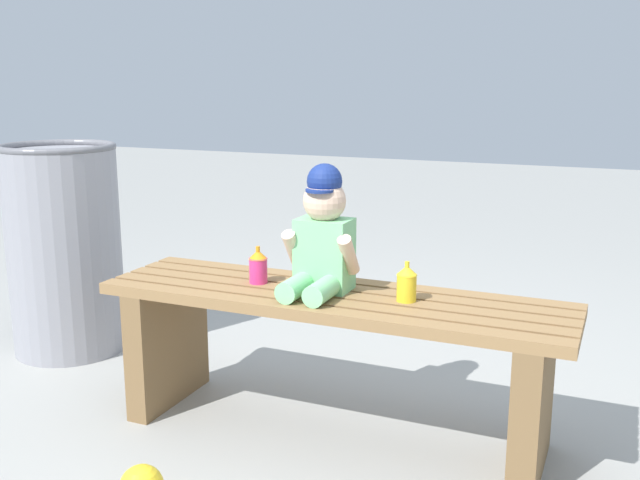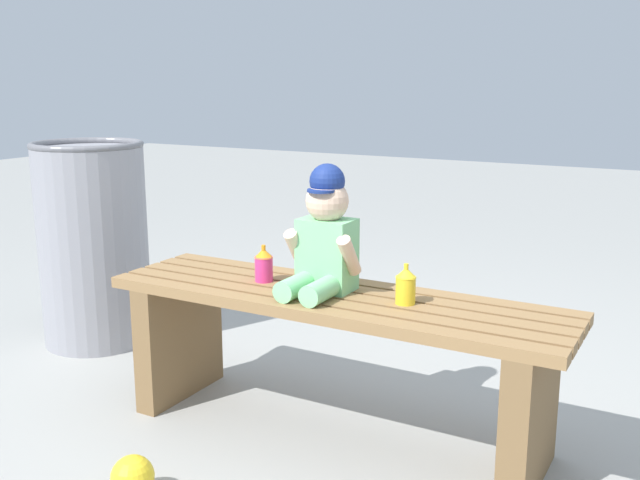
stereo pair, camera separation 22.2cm
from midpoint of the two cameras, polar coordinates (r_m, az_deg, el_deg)
name	(u,v)px [view 2 (the right image)]	position (r m, az deg, el deg)	size (l,w,h in m)	color
ground_plane	(332,433)	(2.48, 3.63, -14.89)	(16.00, 16.00, 0.00)	#999993
park_bench	(333,342)	(2.35, 3.74, -8.05)	(1.50, 0.40, 0.48)	olive
child_figure	(324,237)	(2.28, 3.12, 0.24)	(0.23, 0.27, 0.40)	#7FCC8C
sippy_cup_left	(264,264)	(2.41, -1.81, -1.94)	(0.06, 0.06, 0.12)	#E5337F
sippy_cup_right	(406,285)	(2.21, 9.60, -3.52)	(0.06, 0.06, 0.12)	yellow
toy_ball	(133,477)	(2.16, -11.50, -17.77)	(0.12, 0.12, 0.12)	yellow
trash_bin	(93,243)	(3.27, -15.48, -0.21)	(0.47, 0.47, 0.88)	gray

